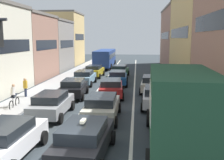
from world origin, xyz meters
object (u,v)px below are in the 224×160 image
Objects in this scene: wagon_left_lane_second at (52,104)px; cyclist_on_sidewalk at (14,97)px; sedan_left_lane_fifth at (94,71)px; sedan_right_lane_behind_truck at (156,96)px; bus_mid_queue_primary at (105,57)px; pedestrian_mid_sidewalk at (25,87)px; sedan_left_lane_third at (74,88)px; sedan_left_lane_fourth at (84,77)px; sedan_left_lane_front at (7,139)px; sedan_centre_lane_fifth at (120,71)px; sedan_centre_lane_second at (102,106)px; coupe_centre_lane_fourth at (118,77)px; taxi_centre_lane_front at (84,139)px; wagon_right_lane_far at (152,83)px; hatchback_centre_lane_third at (111,87)px; removalist_box_truck at (179,106)px.

wagon_left_lane_second is 2.49× the size of cyclist_on_sidewalk.
sedan_left_lane_fifth is 15.40m from sedan_right_lane_behind_truck.
bus_mid_queue_primary is at bearing -0.61° from wagon_left_lane_second.
wagon_left_lane_second is 2.60× the size of pedestrian_mid_sidewalk.
sedan_left_lane_third and sedan_left_lane_fourth have the same top height.
sedan_left_lane_fourth is at bearing 0.51° from wagon_left_lane_second.
sedan_left_lane_front is 5.80m from wagon_left_lane_second.
sedan_left_lane_third is 7.05m from sedan_right_lane_behind_truck.
sedan_centre_lane_fifth is 1.01× the size of sedan_left_lane_fifth.
sedan_left_lane_fourth is 10.18m from cyclist_on_sidewalk.
sedan_left_lane_front is 7.97m from cyclist_on_sidewalk.
cyclist_on_sidewalk reaches higher than sedan_centre_lane_second.
wagon_left_lane_second is 17.31m from sedan_centre_lane_fifth.
cyclist_on_sidewalk is at bearing 74.09° from sedan_centre_lane_second.
sedan_right_lane_behind_truck is at bearing -164.73° from bus_mid_queue_primary.
wagon_left_lane_second and sedan_centre_lane_fifth have the same top height.
wagon_left_lane_second is at bearing 162.22° from coupe_centre_lane_fourth.
taxi_centre_lane_front is 16.90m from coupe_centre_lane_fourth.
wagon_left_lane_second and wagon_right_lane_far have the same top height.
taxi_centre_lane_front is at bearing 177.82° from coupe_centre_lane_fourth.
bus_mid_queue_primary is at bearing 43.79° from pedestrian_mid_sidewalk.
pedestrian_mid_sidewalk is at bearing 94.96° from hatchback_centre_lane_third.
sedan_left_lane_third is 7.02m from wagon_right_lane_far.
sedan_left_lane_fifth is 15.50m from cyclist_on_sidewalk.
sedan_centre_lane_second is 0.98× the size of sedan_left_lane_fifth.
sedan_left_lane_fourth is at bearing 2.78° from sedan_left_lane_front.
sedan_centre_lane_fifth is (-0.01, 11.28, 0.00)m from hatchback_centre_lane_third.
sedan_left_lane_front is 11.12m from pedestrian_mid_sidewalk.
removalist_box_truck reaches higher than sedan_left_lane_fourth.
pedestrian_mid_sidewalk is at bearing 38.10° from wagon_left_lane_second.
sedan_left_lane_fourth is (-3.47, -0.19, 0.00)m from coupe_centre_lane_fourth.
taxi_centre_lane_front is 1.00× the size of wagon_right_lane_far.
sedan_left_lane_fifth is (0.16, 5.45, 0.00)m from sedan_left_lane_fourth.
taxi_centre_lane_front reaches higher than sedan_right_lane_behind_truck.
sedan_left_lane_fifth is 2.53× the size of cyclist_on_sidewalk.
coupe_centre_lane_fourth and sedan_left_lane_fourth have the same top height.
sedan_left_lane_third is at bearing 92.17° from hatchback_centre_lane_third.
sedan_left_lane_fifth is at bearing -0.34° from wagon_left_lane_second.
hatchback_centre_lane_third is 11.37m from sedan_left_lane_fifth.
sedan_left_lane_front is at bearing 145.32° from sedan_right_lane_behind_truck.
wagon_right_lane_far is at bearing -22.00° from sedan_centre_lane_second.
sedan_centre_lane_fifth is (3.32, 5.81, 0.00)m from sedan_left_lane_fourth.
sedan_centre_lane_fifth is (3.09, 22.83, 0.00)m from sedan_left_lane_front.
cyclist_on_sidewalk is at bearing 100.26° from sedan_right_lane_behind_truck.
taxi_centre_lane_front is 22.39m from sedan_left_lane_fifth.
pedestrian_mid_sidewalk is at bearing 151.72° from sedan_left_lane_fourth.
removalist_box_truck reaches higher than hatchback_centre_lane_third.
sedan_right_lane_behind_truck is (3.33, -8.63, 0.00)m from coupe_centre_lane_fourth.
cyclist_on_sidewalk is (-6.31, -4.26, 0.05)m from hatchback_centre_lane_third.
removalist_box_truck is 1.78× the size of sedan_right_lane_behind_truck.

